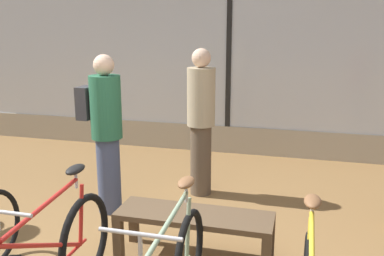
% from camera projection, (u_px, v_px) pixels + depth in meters
% --- Properties ---
extents(shop_back_wall, '(12.00, 0.08, 3.20)m').
position_uv_depth(shop_back_wall, '(229.00, 53.00, 6.78)').
color(shop_back_wall, '#B2A893').
rests_on(shop_back_wall, ground_plane).
extents(display_bench, '(1.40, 0.44, 0.45)m').
position_uv_depth(display_bench, '(194.00, 222.00, 3.81)').
color(display_bench, brown).
rests_on(display_bench, ground_plane).
extents(customer_near_rack, '(0.50, 0.36, 1.78)m').
position_uv_depth(customer_near_rack, '(105.00, 129.00, 4.69)').
color(customer_near_rack, '#424C6B').
rests_on(customer_near_rack, ground_plane).
extents(customer_mid_floor, '(0.48, 0.48, 1.81)m').
position_uv_depth(customer_mid_floor, '(201.00, 119.00, 5.20)').
color(customer_mid_floor, brown).
rests_on(customer_mid_floor, ground_plane).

